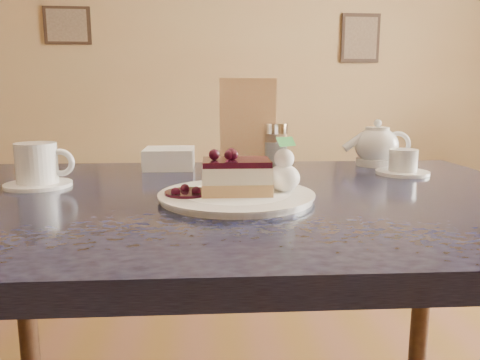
{
  "coord_description": "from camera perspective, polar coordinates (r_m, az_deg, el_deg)",
  "views": [
    {
      "loc": [
        -0.12,
        -0.5,
        0.98
      ],
      "look_at": [
        -0.05,
        0.26,
        0.84
      ],
      "focal_mm": 35.0,
      "sensor_mm": 36.0,
      "label": 1
    }
  ],
  "objects": [
    {
      "name": "tea_set",
      "position": [
        1.29,
        16.82,
        3.52
      ],
      "size": [
        0.18,
        0.26,
        0.11
      ],
      "color": "white",
      "rests_on": "main_table"
    },
    {
      "name": "berry_sauce",
      "position": [
        0.86,
        -6.4,
        -1.57
      ],
      "size": [
        0.08,
        0.08,
        0.01
      ],
      "primitive_type": "cylinder",
      "color": "black",
      "rests_on": "dessert_plate"
    },
    {
      "name": "whipped_cream",
      "position": [
        0.88,
        5.37,
        0.27
      ],
      "size": [
        0.06,
        0.06,
        0.05
      ],
      "color": "white",
      "rests_on": "dessert_plate"
    },
    {
      "name": "main_table",
      "position": [
        0.94,
        -0.6,
        -6.59
      ],
      "size": [
        1.29,
        0.88,
        0.79
      ],
      "rotation": [
        0.0,
        0.0,
        -0.03
      ],
      "color": "#1C1F3C",
      "rests_on": "ground"
    },
    {
      "name": "menu_card",
      "position": [
        1.24,
        0.95,
        6.98
      ],
      "size": [
        0.15,
        0.04,
        0.23
      ],
      "primitive_type": "cube",
      "rotation": [
        0.0,
        0.0,
        -0.03
      ],
      "color": "#FFEBB0",
      "rests_on": "main_table"
    },
    {
      "name": "cheesecake_slice",
      "position": [
        0.86,
        -0.44,
        0.41
      ],
      "size": [
        0.13,
        0.09,
        0.06
      ],
      "rotation": [
        0.0,
        0.0,
        -0.03
      ],
      "color": "tan",
      "rests_on": "dessert_plate"
    },
    {
      "name": "coffee_set",
      "position": [
        1.06,
        -23.38,
        1.45
      ],
      "size": [
        0.15,
        0.14,
        0.09
      ],
      "color": "white",
      "rests_on": "main_table"
    },
    {
      "name": "napkin_stack",
      "position": [
        1.23,
        -8.61,
        2.64
      ],
      "size": [
        0.13,
        0.13,
        0.05
      ],
      "primitive_type": "cube",
      "rotation": [
        0.0,
        0.0,
        -0.03
      ],
      "color": "white",
      "rests_on": "main_table"
    },
    {
      "name": "dessert_plate",
      "position": [
        0.86,
        -0.44,
        -2.01
      ],
      "size": [
        0.28,
        0.28,
        0.01
      ],
      "primitive_type": "cylinder",
      "color": "white",
      "rests_on": "main_table"
    },
    {
      "name": "sugar_shaker",
      "position": [
        1.24,
        4.39,
        4.3
      ],
      "size": [
        0.06,
        0.06,
        0.12
      ],
      "color": "white",
      "rests_on": "main_table"
    }
  ]
}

